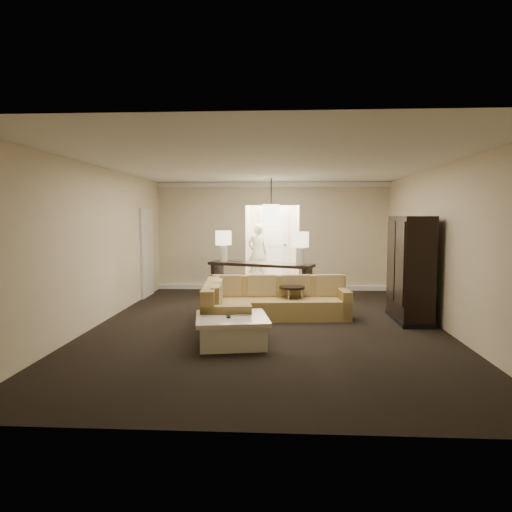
# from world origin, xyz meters

# --- Properties ---
(ground) EXTENTS (8.00, 8.00, 0.00)m
(ground) POSITION_xyz_m (0.00, 0.00, 0.00)
(ground) COLOR black
(ground) RESTS_ON ground
(wall_back) EXTENTS (6.00, 0.04, 2.80)m
(wall_back) POSITION_xyz_m (0.00, 4.00, 1.40)
(wall_back) COLOR beige
(wall_back) RESTS_ON ground
(wall_front) EXTENTS (6.00, 0.04, 2.80)m
(wall_front) POSITION_xyz_m (0.00, -4.00, 1.40)
(wall_front) COLOR beige
(wall_front) RESTS_ON ground
(wall_left) EXTENTS (0.04, 8.00, 2.80)m
(wall_left) POSITION_xyz_m (-3.00, 0.00, 1.40)
(wall_left) COLOR beige
(wall_left) RESTS_ON ground
(wall_right) EXTENTS (0.04, 8.00, 2.80)m
(wall_right) POSITION_xyz_m (3.00, 0.00, 1.40)
(wall_right) COLOR beige
(wall_right) RESTS_ON ground
(ceiling) EXTENTS (6.00, 8.00, 0.02)m
(ceiling) POSITION_xyz_m (0.00, 0.00, 2.80)
(ceiling) COLOR white
(ceiling) RESTS_ON wall_back
(crown_molding) EXTENTS (6.00, 0.10, 0.12)m
(crown_molding) POSITION_xyz_m (0.00, 3.95, 2.73)
(crown_molding) COLOR white
(crown_molding) RESTS_ON wall_back
(baseboard) EXTENTS (6.00, 0.10, 0.12)m
(baseboard) POSITION_xyz_m (0.00, 3.95, 0.06)
(baseboard) COLOR white
(baseboard) RESTS_ON ground
(side_door) EXTENTS (0.05, 0.90, 2.10)m
(side_door) POSITION_xyz_m (-2.97, 2.80, 1.05)
(side_door) COLOR silver
(side_door) RESTS_ON ground
(foyer) EXTENTS (1.44, 2.02, 2.80)m
(foyer) POSITION_xyz_m (0.00, 5.34, 1.30)
(foyer) COLOR white
(foyer) RESTS_ON ground
(sectional_sofa) EXTENTS (2.70, 2.24, 0.79)m
(sectional_sofa) POSITION_xyz_m (-0.10, 0.29, 0.32)
(sectional_sofa) COLOR brown
(sectional_sofa) RESTS_ON ground
(coffee_table) EXTENTS (1.23, 1.23, 0.44)m
(coffee_table) POSITION_xyz_m (-0.50, -1.20, 0.22)
(coffee_table) COLOR white
(coffee_table) RESTS_ON ground
(console_table) EXTENTS (2.38, 1.29, 0.90)m
(console_table) POSITION_xyz_m (-0.21, 2.00, 0.54)
(console_table) COLOR black
(console_table) RESTS_ON ground
(armoire) EXTENTS (0.57, 1.34, 1.92)m
(armoire) POSITION_xyz_m (2.59, 0.53, 0.92)
(armoire) COLOR black
(armoire) RESTS_ON ground
(drink_table) EXTENTS (0.48, 0.48, 0.60)m
(drink_table) POSITION_xyz_m (0.45, 0.67, 0.43)
(drink_table) COLOR black
(drink_table) RESTS_ON ground
(table_lamp_left) EXTENTS (0.36, 0.36, 0.69)m
(table_lamp_left) POSITION_xyz_m (-1.06, 2.30, 1.36)
(table_lamp_left) COLOR silver
(table_lamp_left) RESTS_ON console_table
(table_lamp_right) EXTENTS (0.36, 0.36, 0.69)m
(table_lamp_right) POSITION_xyz_m (0.64, 1.70, 1.36)
(table_lamp_right) COLOR silver
(table_lamp_right) RESTS_ON console_table
(pendant_light) EXTENTS (0.38, 0.38, 1.09)m
(pendant_light) POSITION_xyz_m (0.00, 2.70, 1.95)
(pendant_light) COLOR black
(pendant_light) RESTS_ON ceiling
(person) EXTENTS (0.78, 0.63, 1.89)m
(person) POSITION_xyz_m (-0.45, 5.22, 0.94)
(person) COLOR beige
(person) RESTS_ON ground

